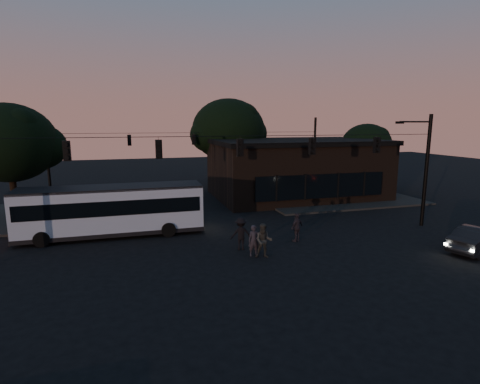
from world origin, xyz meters
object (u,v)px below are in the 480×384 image
object	(u,v)px
pedestrian_a	(254,241)
bus	(112,208)
building	(296,168)
car	(479,239)
pedestrian_b	(264,241)
pedestrian_d	(241,234)
pedestrian_c	(297,227)

from	to	relation	value
pedestrian_a	bus	bearing A→B (deg)	147.63
building	car	size ratio (longest dim) A/B	3.60
bus	pedestrian_a	distance (m)	9.40
pedestrian_b	pedestrian_d	size ratio (longest dim) A/B	1.00
bus	pedestrian_b	xyz separation A→B (m)	(7.66, -6.31, -0.83)
building	car	bearing A→B (deg)	-80.03
bus	pedestrian_a	size ratio (longest dim) A/B	6.66
building	pedestrian_d	size ratio (longest dim) A/B	8.45
car	pedestrian_d	world-z (taller)	pedestrian_d
pedestrian_b	pedestrian_d	xyz separation A→B (m)	(-0.78, 1.55, -0.00)
pedestrian_b	bus	bearing A→B (deg)	161.10
building	pedestrian_b	xyz separation A→B (m)	(-8.55, -14.83, -1.80)
car	pedestrian_a	world-z (taller)	pedestrian_a
pedestrian_a	pedestrian_d	world-z (taller)	pedestrian_d
bus	pedestrian_b	size ratio (longest dim) A/B	6.04
building	pedestrian_d	bearing A→B (deg)	-125.08
building	pedestrian_d	xyz separation A→B (m)	(-9.33, -13.29, -1.80)
bus	car	size ratio (longest dim) A/B	2.58
building	bus	size ratio (longest dim) A/B	1.40
pedestrian_b	pedestrian_c	world-z (taller)	pedestrian_b
building	bus	xyz separation A→B (m)	(-16.21, -8.52, -0.97)
pedestrian_d	car	bearing A→B (deg)	169.88
car	pedestrian_a	size ratio (longest dim) A/B	2.58
pedestrian_a	pedestrian_c	bearing A→B (deg)	33.32
building	car	world-z (taller)	building
car	pedestrian_c	distance (m)	9.82
bus	pedestrian_c	size ratio (longest dim) A/B	6.38
building	pedestrian_d	world-z (taller)	building
building	pedestrian_c	size ratio (longest dim) A/B	8.91
building	pedestrian_d	distance (m)	16.33
building	pedestrian_a	world-z (taller)	building
pedestrian_b	pedestrian_d	bearing A→B (deg)	137.35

